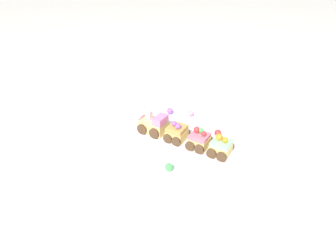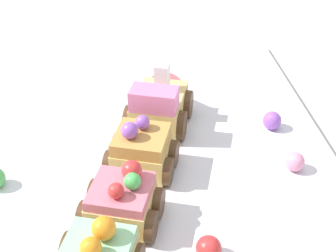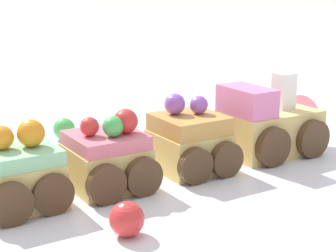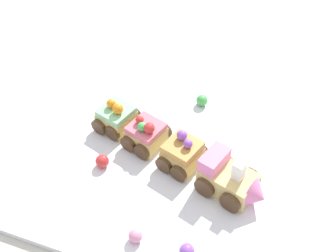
# 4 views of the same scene
# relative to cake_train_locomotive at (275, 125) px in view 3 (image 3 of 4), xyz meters

# --- Properties ---
(ground_plane) EXTENTS (10.00, 10.00, 0.00)m
(ground_plane) POSITION_rel_cake_train_locomotive_xyz_m (-0.10, 0.04, -0.04)
(ground_plane) COLOR beige
(display_board) EXTENTS (0.61, 0.46, 0.01)m
(display_board) POSITION_rel_cake_train_locomotive_xyz_m (-0.10, 0.04, -0.03)
(display_board) COLOR white
(display_board) RESTS_ON ground_plane
(cake_train_locomotive) EXTENTS (0.12, 0.09, 0.07)m
(cake_train_locomotive) POSITION_rel_cake_train_locomotive_xyz_m (0.00, 0.00, 0.00)
(cake_train_locomotive) COLOR #E5C675
(cake_train_locomotive) RESTS_ON display_board
(cake_car_caramel) EXTENTS (0.08, 0.09, 0.06)m
(cake_car_caramel) POSITION_rel_cake_train_locomotive_xyz_m (-0.09, 0.03, -0.00)
(cake_car_caramel) COLOR #E5C675
(cake_car_caramel) RESTS_ON display_board
(cake_car_strawberry) EXTENTS (0.08, 0.09, 0.06)m
(cake_car_strawberry) POSITION_rel_cake_train_locomotive_xyz_m (-0.17, 0.05, -0.00)
(cake_car_strawberry) COLOR #E5C675
(cake_car_strawberry) RESTS_ON display_board
(cake_car_mint) EXTENTS (0.08, 0.09, 0.06)m
(cake_car_mint) POSITION_rel_cake_train_locomotive_xyz_m (-0.23, 0.07, -0.00)
(cake_car_mint) COLOR #E5C675
(cake_car_mint) RESTS_ON display_board
(gumball_green) EXTENTS (0.02, 0.02, 0.02)m
(gumball_green) POSITION_rel_cake_train_locomotive_xyz_m (-0.10, 0.18, -0.01)
(gumball_green) COLOR #4CBC56
(gumball_green) RESTS_ON display_board
(gumball_red) EXTENTS (0.02, 0.02, 0.02)m
(gumball_red) POSITION_rel_cake_train_locomotive_xyz_m (-0.22, -0.02, -0.01)
(gumball_red) COLOR red
(gumball_red) RESTS_ON display_board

